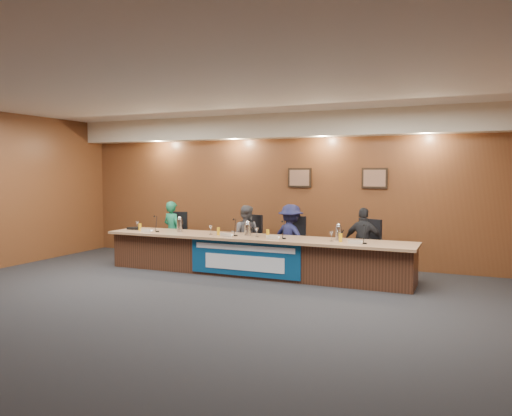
# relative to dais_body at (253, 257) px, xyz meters

# --- Properties ---
(floor) EXTENTS (10.00, 10.00, 0.00)m
(floor) POSITION_rel_dais_body_xyz_m (0.00, -2.40, -0.35)
(floor) COLOR black
(floor) RESTS_ON ground
(ceiling) EXTENTS (10.00, 8.00, 0.04)m
(ceiling) POSITION_rel_dais_body_xyz_m (0.00, -2.40, 2.85)
(ceiling) COLOR silver
(ceiling) RESTS_ON wall_back
(wall_back) EXTENTS (10.00, 0.04, 3.20)m
(wall_back) POSITION_rel_dais_body_xyz_m (0.00, 1.60, 1.25)
(wall_back) COLOR #5B321A
(wall_back) RESTS_ON floor
(soffit) EXTENTS (10.00, 0.50, 0.50)m
(soffit) POSITION_rel_dais_body_xyz_m (0.00, 1.35, 2.60)
(soffit) COLOR beige
(soffit) RESTS_ON wall_back
(dais_body) EXTENTS (6.00, 0.80, 0.70)m
(dais_body) POSITION_rel_dais_body_xyz_m (0.00, 0.00, 0.00)
(dais_body) COLOR #412416
(dais_body) RESTS_ON floor
(dais_top) EXTENTS (6.10, 0.95, 0.05)m
(dais_top) POSITION_rel_dais_body_xyz_m (0.00, -0.05, 0.38)
(dais_top) COLOR #946D4D
(dais_top) RESTS_ON dais_body
(banner) EXTENTS (2.20, 0.02, 0.65)m
(banner) POSITION_rel_dais_body_xyz_m (0.00, -0.41, 0.03)
(banner) COLOR navy
(banner) RESTS_ON dais_body
(banner_text_upper) EXTENTS (2.00, 0.01, 0.10)m
(banner_text_upper) POSITION_rel_dais_body_xyz_m (0.00, -0.43, 0.23)
(banner_text_upper) COLOR silver
(banner_text_upper) RESTS_ON banner
(banner_text_lower) EXTENTS (1.60, 0.01, 0.28)m
(banner_text_lower) POSITION_rel_dais_body_xyz_m (0.00, -0.43, -0.05)
(banner_text_lower) COLOR silver
(banner_text_lower) RESTS_ON banner
(wall_photo_left) EXTENTS (0.52, 0.04, 0.42)m
(wall_photo_left) POSITION_rel_dais_body_xyz_m (0.40, 1.57, 1.50)
(wall_photo_left) COLOR black
(wall_photo_left) RESTS_ON wall_back
(wall_photo_right) EXTENTS (0.52, 0.04, 0.42)m
(wall_photo_right) POSITION_rel_dais_body_xyz_m (2.00, 1.57, 1.50)
(wall_photo_right) COLOR black
(wall_photo_right) RESTS_ON wall_back
(panelist_a) EXTENTS (0.55, 0.43, 1.33)m
(panelist_a) POSITION_rel_dais_body_xyz_m (-2.25, 0.64, 0.31)
(panelist_a) COLOR #135E3F
(panelist_a) RESTS_ON floor
(panelist_b) EXTENTS (0.70, 0.58, 1.29)m
(panelist_b) POSITION_rel_dais_body_xyz_m (-0.46, 0.64, 0.29)
(panelist_b) COLOR #48484D
(panelist_b) RESTS_ON floor
(panelist_c) EXTENTS (0.98, 0.75, 1.33)m
(panelist_c) POSITION_rel_dais_body_xyz_m (0.54, 0.64, 0.32)
(panelist_c) COLOR #141639
(panelist_c) RESTS_ON floor
(panelist_d) EXTENTS (0.79, 0.37, 1.31)m
(panelist_d) POSITION_rel_dais_body_xyz_m (1.99, 0.64, 0.30)
(panelist_d) COLOR black
(panelist_d) RESTS_ON floor
(office_chair_a) EXTENTS (0.56, 0.56, 0.08)m
(office_chair_a) POSITION_rel_dais_body_xyz_m (-2.25, 0.74, 0.13)
(office_chair_a) COLOR black
(office_chair_a) RESTS_ON floor
(office_chair_b) EXTENTS (0.61, 0.61, 0.08)m
(office_chair_b) POSITION_rel_dais_body_xyz_m (-0.46, 0.74, 0.13)
(office_chair_b) COLOR black
(office_chair_b) RESTS_ON floor
(office_chair_c) EXTENTS (0.49, 0.49, 0.08)m
(office_chair_c) POSITION_rel_dais_body_xyz_m (0.54, 0.74, 0.13)
(office_chair_c) COLOR black
(office_chair_c) RESTS_ON floor
(office_chair_d) EXTENTS (0.64, 0.64, 0.08)m
(office_chair_d) POSITION_rel_dais_body_xyz_m (1.99, 0.74, 0.13)
(office_chair_d) COLOR black
(office_chair_d) RESTS_ON floor
(nameplate_a) EXTENTS (0.24, 0.08, 0.10)m
(nameplate_a) POSITION_rel_dais_body_xyz_m (-2.24, -0.34, 0.45)
(nameplate_a) COLOR white
(nameplate_a) RESTS_ON dais_top
(microphone_a) EXTENTS (0.07, 0.07, 0.02)m
(microphone_a) POSITION_rel_dais_body_xyz_m (-2.06, -0.19, 0.41)
(microphone_a) COLOR black
(microphone_a) RESTS_ON dais_top
(juice_glass_a) EXTENTS (0.06, 0.06, 0.15)m
(juice_glass_a) POSITION_rel_dais_body_xyz_m (-2.53, -0.14, 0.47)
(juice_glass_a) COLOR gold
(juice_glass_a) RESTS_ON dais_top
(water_glass_a) EXTENTS (0.08, 0.08, 0.18)m
(water_glass_a) POSITION_rel_dais_body_xyz_m (-2.65, -0.08, 0.49)
(water_glass_a) COLOR silver
(water_glass_a) RESTS_ON dais_top
(nameplate_b) EXTENTS (0.24, 0.08, 0.10)m
(nameplate_b) POSITION_rel_dais_body_xyz_m (-0.42, -0.33, 0.45)
(nameplate_b) COLOR white
(nameplate_b) RESTS_ON dais_top
(microphone_b) EXTENTS (0.07, 0.07, 0.02)m
(microphone_b) POSITION_rel_dais_body_xyz_m (-0.30, -0.14, 0.41)
(microphone_b) COLOR black
(microphone_b) RESTS_ON dais_top
(juice_glass_b) EXTENTS (0.06, 0.06, 0.15)m
(juice_glass_b) POSITION_rel_dais_body_xyz_m (-0.68, -0.14, 0.47)
(juice_glass_b) COLOR gold
(juice_glass_b) RESTS_ON dais_top
(water_glass_b) EXTENTS (0.08, 0.08, 0.18)m
(water_glass_b) POSITION_rel_dais_body_xyz_m (-0.85, -0.13, 0.49)
(water_glass_b) COLOR silver
(water_glass_b) RESTS_ON dais_top
(nameplate_c) EXTENTS (0.24, 0.08, 0.10)m
(nameplate_c) POSITION_rel_dais_body_xyz_m (0.51, -0.29, 0.45)
(nameplate_c) COLOR white
(nameplate_c) RESTS_ON dais_top
(microphone_c) EXTENTS (0.07, 0.07, 0.02)m
(microphone_c) POSITION_rel_dais_body_xyz_m (0.69, -0.15, 0.41)
(microphone_c) COLOR black
(microphone_c) RESTS_ON dais_top
(juice_glass_c) EXTENTS (0.06, 0.06, 0.15)m
(juice_glass_c) POSITION_rel_dais_body_xyz_m (0.33, -0.06, 0.47)
(juice_glass_c) COLOR gold
(juice_glass_c) RESTS_ON dais_top
(water_glass_c) EXTENTS (0.08, 0.08, 0.18)m
(water_glass_c) POSITION_rel_dais_body_xyz_m (0.13, -0.11, 0.49)
(water_glass_c) COLOR silver
(water_glass_c) RESTS_ON dais_top
(nameplate_d) EXTENTS (0.24, 0.08, 0.10)m
(nameplate_d) POSITION_rel_dais_body_xyz_m (2.02, -0.30, 0.45)
(nameplate_d) COLOR white
(nameplate_d) RESTS_ON dais_top
(microphone_d) EXTENTS (0.07, 0.07, 0.02)m
(microphone_d) POSITION_rel_dais_body_xyz_m (2.17, -0.19, 0.41)
(microphone_d) COLOR black
(microphone_d) RESTS_ON dais_top
(juice_glass_d) EXTENTS (0.06, 0.06, 0.15)m
(juice_glass_d) POSITION_rel_dais_body_xyz_m (1.73, -0.11, 0.47)
(juice_glass_d) COLOR gold
(juice_glass_d) RESTS_ON dais_top
(water_glass_d) EXTENTS (0.08, 0.08, 0.18)m
(water_glass_d) POSITION_rel_dais_body_xyz_m (1.57, -0.11, 0.49)
(water_glass_d) COLOR silver
(water_glass_d) RESTS_ON dais_top
(carafe_left) EXTENTS (0.11, 0.11, 0.26)m
(carafe_left) POSITION_rel_dais_body_xyz_m (-1.63, -0.02, 0.53)
(carafe_left) COLOR silver
(carafe_left) RESTS_ON dais_top
(carafe_mid) EXTENTS (0.13, 0.13, 0.22)m
(carafe_mid) POSITION_rel_dais_body_xyz_m (-0.12, 0.01, 0.51)
(carafe_mid) COLOR silver
(carafe_mid) RESTS_ON dais_top
(carafe_right) EXTENTS (0.11, 0.11, 0.25)m
(carafe_right) POSITION_rel_dais_body_xyz_m (1.65, 0.06, 0.53)
(carafe_right) COLOR silver
(carafe_right) RESTS_ON dais_top
(speakerphone) EXTENTS (0.32, 0.32, 0.05)m
(speakerphone) POSITION_rel_dais_body_xyz_m (-2.76, -0.03, 0.43)
(speakerphone) COLOR black
(speakerphone) RESTS_ON dais_top
(paper_stack) EXTENTS (0.26, 0.33, 0.01)m
(paper_stack) POSITION_rel_dais_body_xyz_m (2.00, -0.13, 0.40)
(paper_stack) COLOR white
(paper_stack) RESTS_ON dais_top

